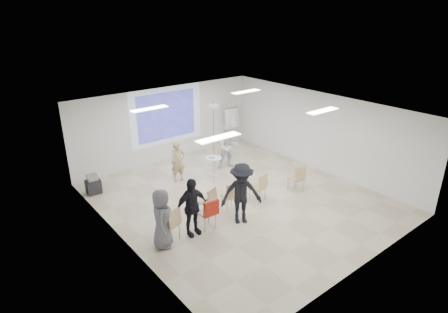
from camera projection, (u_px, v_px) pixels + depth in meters
floor at (239, 200)px, 12.40m from camera, size 8.00×9.00×0.10m
ceiling at (241, 109)px, 11.24m from camera, size 8.00×9.00×0.10m
wall_back at (166, 124)px, 15.12m from camera, size 8.00×0.10×3.00m
wall_left at (119, 194)px, 9.48m from camera, size 0.10×9.00×3.00m
wall_right at (321, 132)px, 14.16m from camera, size 0.10×9.00×3.00m
projection_halo at (167, 116)px, 14.94m from camera, size 3.20×0.01×2.30m
projection_image at (167, 116)px, 14.93m from camera, size 2.60×0.01×1.90m
pedestal_table at (214, 165)px, 13.98m from camera, size 0.69×0.69×0.72m
player_left at (178, 159)px, 13.33m from camera, size 0.66×0.49×1.69m
player_right at (228, 144)px, 14.43m from camera, size 1.14×1.04×1.92m
controller_left at (178, 149)px, 13.52m from camera, size 0.06×0.13×0.04m
controller_right at (221, 135)px, 14.38m from camera, size 0.08×0.12×0.04m
chair_far_left at (171, 222)px, 9.94m from camera, size 0.60×0.62×1.00m
chair_left_mid at (208, 211)px, 10.51m from camera, size 0.47×0.51×0.95m
chair_left_inner at (209, 200)px, 11.16m from camera, size 0.57×0.59×0.93m
chair_center at (231, 194)px, 11.47m from camera, size 0.51×0.54×0.95m
chair_right_inner at (260, 185)px, 12.00m from camera, size 0.56×0.58×0.96m
chair_right_far at (298, 177)px, 12.61m from camera, size 0.53×0.55×0.96m
red_jacket at (211, 208)px, 10.35m from camera, size 0.47×0.13×0.44m
laptop at (206, 200)px, 11.24m from camera, size 0.40×0.35×0.03m
audience_left at (191, 203)px, 10.12m from camera, size 1.14×0.70×1.94m
audience_mid at (241, 190)px, 10.67m from camera, size 1.55×1.28×2.11m
audience_outer at (162, 215)px, 9.61m from camera, size 1.00×1.08×1.84m
flipchart_easel at (232, 118)px, 16.57m from camera, size 0.77×0.59×1.79m
av_cart at (93, 185)px, 12.61m from camera, size 0.48×0.39×0.70m
ceiling_projector at (213, 110)px, 12.52m from camera, size 0.30×0.25×3.00m
fluor_panel_nw at (149, 109)px, 11.57m from camera, size 1.20×0.30×0.02m
fluor_panel_ne at (246, 92)px, 13.88m from camera, size 1.20×0.30×0.02m
fluor_panel_sw at (219, 138)px, 9.03m from camera, size 1.20×0.30×0.02m
fluor_panel_se at (323, 111)px, 11.34m from camera, size 1.20×0.30×0.02m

